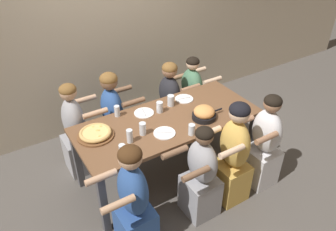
{
  "coord_description": "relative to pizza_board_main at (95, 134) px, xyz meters",
  "views": [
    {
      "loc": [
        -1.54,
        -2.47,
        2.79
      ],
      "look_at": [
        0.0,
        0.0,
        0.84
      ],
      "focal_mm": 35.0,
      "sensor_mm": 36.0,
      "label": 1
    }
  ],
  "objects": [
    {
      "name": "ground_plane",
      "position": [
        0.77,
        -0.13,
        -0.82
      ],
      "size": [
        18.0,
        18.0,
        0.0
      ],
      "primitive_type": "plane",
      "color": "#514C47",
      "rests_on": "ground"
    },
    {
      "name": "restaurant_back_panel",
      "position": [
        0.77,
        1.32,
        0.78
      ],
      "size": [
        10.0,
        0.06,
        3.2
      ],
      "primitive_type": "cube",
      "color": "beige",
      "rests_on": "ground"
    },
    {
      "name": "dining_table",
      "position": [
        0.77,
        -0.13,
        -0.12
      ],
      "size": [
        2.02,
        0.86,
        0.79
      ],
      "color": "brown",
      "rests_on": "ground"
    },
    {
      "name": "pizza_board_main",
      "position": [
        0.0,
        0.0,
        0.0
      ],
      "size": [
        0.37,
        0.37,
        0.06
      ],
      "color": "brown",
      "rests_on": "dining_table"
    },
    {
      "name": "skillet_bowl",
      "position": [
        1.11,
        -0.32,
        0.03
      ],
      "size": [
        0.38,
        0.26,
        0.15
      ],
      "color": "black",
      "rests_on": "dining_table"
    },
    {
      "name": "empty_plate_a",
      "position": [
        1.16,
        0.12,
        -0.02
      ],
      "size": [
        0.22,
        0.22,
        0.02
      ],
      "color": "white",
      "rests_on": "dining_table"
    },
    {
      "name": "empty_plate_b",
      "position": [
        0.61,
        0.11,
        -0.02
      ],
      "size": [
        0.22,
        0.22,
        0.02
      ],
      "color": "white",
      "rests_on": "dining_table"
    },
    {
      "name": "empty_plate_c",
      "position": [
        0.61,
        -0.33,
        -0.02
      ],
      "size": [
        0.23,
        0.23,
        0.02
      ],
      "color": "white",
      "rests_on": "dining_table"
    },
    {
      "name": "drinking_glass_a",
      "position": [
        0.42,
        -0.22,
        0.03
      ],
      "size": [
        0.07,
        0.07,
        0.13
      ],
      "color": "silver",
      "rests_on": "dining_table"
    },
    {
      "name": "drinking_glass_b",
      "position": [
        0.25,
        -0.27,
        0.03
      ],
      "size": [
        0.06,
        0.06,
        0.14
      ],
      "color": "silver",
      "rests_on": "dining_table"
    },
    {
      "name": "drinking_glass_c",
      "position": [
        0.09,
        -0.44,
        0.03
      ],
      "size": [
        0.06,
        0.06,
        0.14
      ],
      "color": "silver",
      "rests_on": "dining_table"
    },
    {
      "name": "drinking_glass_d",
      "position": [
        0.83,
        -0.48,
        0.03
      ],
      "size": [
        0.07,
        0.07,
        0.12
      ],
      "color": "silver",
      "rests_on": "dining_table"
    },
    {
      "name": "drinking_glass_e",
      "position": [
        0.77,
        0.04,
        0.02
      ],
      "size": [
        0.07,
        0.07,
        0.13
      ],
      "color": "silver",
      "rests_on": "dining_table"
    },
    {
      "name": "drinking_glass_f",
      "position": [
        0.34,
        0.22,
        0.03
      ],
      "size": [
        0.06,
        0.06,
        0.13
      ],
      "color": "silver",
      "rests_on": "dining_table"
    },
    {
      "name": "drinking_glass_g",
      "position": [
        0.95,
        0.09,
        0.03
      ],
      "size": [
        0.08,
        0.08,
        0.13
      ],
      "color": "silver",
      "rests_on": "dining_table"
    },
    {
      "name": "diner_far_midright",
      "position": [
        1.21,
        0.52,
        -0.32
      ],
      "size": [
        0.51,
        0.4,
        1.1
      ],
      "rotation": [
        0.0,
        0.0,
        -1.57
      ],
      "color": "#232328",
      "rests_on": "ground"
    },
    {
      "name": "diner_near_left",
      "position": [
        0.01,
        -0.78,
        -0.28
      ],
      "size": [
        0.51,
        0.4,
        1.18
      ],
      "rotation": [
        0.0,
        0.0,
        1.57
      ],
      "color": "#2D5193",
      "rests_on": "ground"
    },
    {
      "name": "diner_far_left",
      "position": [
        -0.07,
        0.52,
        -0.29
      ],
      "size": [
        0.51,
        0.4,
        1.17
      ],
      "rotation": [
        0.0,
        0.0,
        -1.57
      ],
      "color": "#99999E",
      "rests_on": "ground"
    },
    {
      "name": "diner_near_right",
      "position": [
        1.61,
        -0.78,
        -0.3
      ],
      "size": [
        0.51,
        0.4,
        1.15
      ],
      "rotation": [
        0.0,
        0.0,
        1.57
      ],
      "color": "silver",
      "rests_on": "ground"
    },
    {
      "name": "diner_near_center",
      "position": [
        0.75,
        -0.78,
        -0.34
      ],
      "size": [
        0.51,
        0.4,
        1.08
      ],
      "rotation": [
        0.0,
        0.0,
        1.57
      ],
      "color": "#99999E",
      "rests_on": "ground"
    },
    {
      "name": "diner_near_midright",
      "position": [
        1.16,
        -0.78,
        -0.26
      ],
      "size": [
        0.51,
        0.4,
        1.21
      ],
      "rotation": [
        0.0,
        0.0,
        1.57
      ],
      "color": "gold",
      "rests_on": "ground"
    },
    {
      "name": "diner_far_midleft",
      "position": [
        0.4,
        0.52,
        -0.28
      ],
      "size": [
        0.51,
        0.4,
        1.18
      ],
      "rotation": [
        0.0,
        0.0,
        -1.57
      ],
      "color": "#2D5193",
      "rests_on": "ground"
    },
    {
      "name": "diner_far_right",
      "position": [
        1.56,
        0.52,
        -0.33
      ],
      "size": [
        0.51,
        0.4,
        1.09
      ],
      "rotation": [
        0.0,
        0.0,
        -1.57
      ],
      "color": "#477556",
      "rests_on": "ground"
    }
  ]
}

